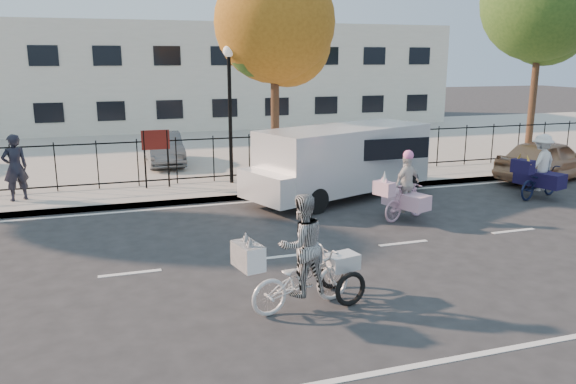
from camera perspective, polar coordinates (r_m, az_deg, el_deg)
name	(u,v)px	position (r m, az deg, el deg)	size (l,w,h in m)	color
ground	(277,257)	(11.93, -1.12, -6.65)	(120.00, 120.00, 0.00)	#333334
road_markings	(277,257)	(11.92, -1.12, -6.63)	(60.00, 9.52, 0.01)	silver
curb	(228,198)	(16.60, -6.14, -0.64)	(60.00, 0.10, 0.15)	#A8A399
sidewalk	(221,190)	(17.60, -6.84, 0.16)	(60.00, 2.20, 0.15)	#A8A399
parking_lot	(183,148)	(26.24, -10.61, 4.43)	(60.00, 15.60, 0.15)	#A8A399
iron_fence	(214,159)	(18.49, -7.57, 3.39)	(58.00, 0.06, 1.50)	black
building	(159,76)	(35.89, -12.93, 11.40)	(34.00, 10.00, 6.00)	silver
lamppost	(230,90)	(17.94, -5.96, 10.25)	(0.36, 0.36, 4.33)	black
street_sign	(156,147)	(17.79, -13.27, 4.44)	(0.85, 0.06, 1.80)	black
zebra_trike	(302,265)	(9.39, 1.43, -7.39)	(2.30, 1.21, 1.97)	white
unicorn_bike	(406,194)	(14.75, 11.86, -0.24)	(1.85, 1.34, 1.83)	#E1ABC6
bull_bike	(540,173)	(18.29, 24.19, 1.78)	(2.14, 1.51, 1.93)	black
white_van	(341,159)	(16.84, 5.42, 3.38)	(6.44, 3.82, 2.11)	silver
gold_sedan	(547,160)	(21.07, 24.81, 2.98)	(1.69, 4.20, 1.43)	tan
pedestrian	(15,168)	(17.55, -25.98, 2.25)	(0.69, 0.45, 1.89)	black
lot_car_c	(164,149)	(21.85, -12.48, 4.33)	(1.26, 3.61, 1.19)	#54585C
tree_mid	(278,28)	(18.92, -1.00, 16.29)	(3.92, 3.92, 7.18)	#442D1D
tree_east	(544,7)	(25.35, 24.56, 16.72)	(4.71, 4.71, 8.63)	#442D1D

